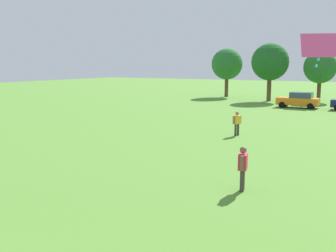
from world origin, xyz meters
TOP-DOWN VIEW (x-y plane):
  - ground_plane at (0.00, 30.00)m, footprint 160.00×160.00m
  - adult_bystander at (1.51, 12.70)m, footprint 0.42×0.78m
  - bystander_midfield at (-2.63, 23.54)m, footprint 0.49×0.70m
  - kite at (3.91, 13.19)m, footprint 1.39×0.97m
  - parked_car_orange_0 at (-2.59, 42.62)m, footprint 4.30×2.02m
  - tree_far_left at (-14.67, 52.40)m, footprint 4.40×4.40m
  - tree_left at (-7.55, 48.86)m, footprint 4.65×4.65m
  - tree_right at (-1.94, 51.37)m, footprint 4.05×4.05m

SIDE VIEW (x-z plane):
  - ground_plane at x=0.00m, z-range 0.00..0.00m
  - parked_car_orange_0 at x=-2.59m, z-range 0.02..1.70m
  - bystander_midfield at x=-2.63m, z-range 0.15..1.74m
  - adult_bystander at x=1.51m, z-range 0.16..1.84m
  - tree_right at x=-1.94m, z-range 1.10..7.42m
  - tree_far_left at x=-14.67m, z-range 1.20..8.05m
  - tree_left at x=-7.55m, z-range 1.27..8.52m
  - kite at x=3.91m, z-range 4.69..5.83m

